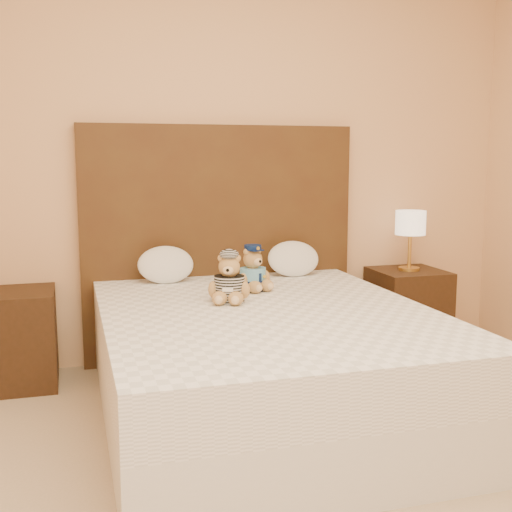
{
  "coord_description": "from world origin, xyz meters",
  "views": [
    {
      "loc": [
        -0.92,
        -1.78,
        1.29
      ],
      "look_at": [
        0.02,
        1.45,
        0.78
      ],
      "focal_mm": 45.0,
      "sensor_mm": 36.0,
      "label": 1
    }
  ],
  "objects_px": {
    "nightstand_left": "(15,339)",
    "pillow_right": "(293,257)",
    "pillow_left": "(166,263)",
    "nightstand_right": "(407,310)",
    "bed": "(266,362)",
    "teddy_prisoner": "(229,278)",
    "lamp": "(410,226)",
    "teddy_police": "(253,268)"
  },
  "relations": [
    {
      "from": "pillow_left",
      "to": "nightstand_right",
      "type": "bearing_deg",
      "value": -1.06
    },
    {
      "from": "bed",
      "to": "pillow_right",
      "type": "distance_m",
      "value": 1.02
    },
    {
      "from": "lamp",
      "to": "pillow_right",
      "type": "height_order",
      "value": "lamp"
    },
    {
      "from": "nightstand_right",
      "to": "pillow_left",
      "type": "height_order",
      "value": "pillow_left"
    },
    {
      "from": "nightstand_right",
      "to": "pillow_right",
      "type": "height_order",
      "value": "pillow_right"
    },
    {
      "from": "nightstand_right",
      "to": "pillow_right",
      "type": "xyz_separation_m",
      "value": [
        -0.81,
        0.03,
        0.39
      ]
    },
    {
      "from": "teddy_police",
      "to": "teddy_prisoner",
      "type": "height_order",
      "value": "same"
    },
    {
      "from": "teddy_prisoner",
      "to": "pillow_right",
      "type": "bearing_deg",
      "value": 68.04
    },
    {
      "from": "pillow_right",
      "to": "lamp",
      "type": "bearing_deg",
      "value": -2.11
    },
    {
      "from": "lamp",
      "to": "pillow_left",
      "type": "distance_m",
      "value": 1.64
    },
    {
      "from": "nightstand_right",
      "to": "lamp",
      "type": "distance_m",
      "value": 0.57
    },
    {
      "from": "teddy_police",
      "to": "teddy_prisoner",
      "type": "distance_m",
      "value": 0.32
    },
    {
      "from": "teddy_prisoner",
      "to": "pillow_left",
      "type": "relative_size",
      "value": 0.76
    },
    {
      "from": "nightstand_left",
      "to": "pillow_left",
      "type": "bearing_deg",
      "value": 1.97
    },
    {
      "from": "bed",
      "to": "teddy_prisoner",
      "type": "relative_size",
      "value": 7.76
    },
    {
      "from": "nightstand_left",
      "to": "teddy_police",
      "type": "bearing_deg",
      "value": -14.8
    },
    {
      "from": "nightstand_right",
      "to": "nightstand_left",
      "type": "bearing_deg",
      "value": 180.0
    },
    {
      "from": "pillow_left",
      "to": "bed",
      "type": "bearing_deg",
      "value": -65.49
    },
    {
      "from": "nightstand_left",
      "to": "nightstand_right",
      "type": "height_order",
      "value": "same"
    },
    {
      "from": "lamp",
      "to": "pillow_right",
      "type": "distance_m",
      "value": 0.83
    },
    {
      "from": "lamp",
      "to": "pillow_right",
      "type": "xyz_separation_m",
      "value": [
        -0.81,
        0.03,
        -0.18
      ]
    },
    {
      "from": "nightstand_left",
      "to": "teddy_police",
      "type": "height_order",
      "value": "teddy_police"
    },
    {
      "from": "bed",
      "to": "nightstand_left",
      "type": "xyz_separation_m",
      "value": [
        -1.25,
        0.8,
        -0.0
      ]
    },
    {
      "from": "nightstand_left",
      "to": "lamp",
      "type": "height_order",
      "value": "lamp"
    },
    {
      "from": "teddy_police",
      "to": "pillow_right",
      "type": "bearing_deg",
      "value": 23.02
    },
    {
      "from": "nightstand_right",
      "to": "teddy_prisoner",
      "type": "relative_size",
      "value": 2.14
    },
    {
      "from": "pillow_left",
      "to": "pillow_right",
      "type": "distance_m",
      "value": 0.82
    },
    {
      "from": "teddy_prisoner",
      "to": "pillow_left",
      "type": "height_order",
      "value": "teddy_prisoner"
    },
    {
      "from": "nightstand_right",
      "to": "pillow_right",
      "type": "bearing_deg",
      "value": 177.89
    },
    {
      "from": "nightstand_left",
      "to": "teddy_police",
      "type": "relative_size",
      "value": 2.14
    },
    {
      "from": "nightstand_left",
      "to": "pillow_right",
      "type": "relative_size",
      "value": 1.62
    },
    {
      "from": "bed",
      "to": "nightstand_right",
      "type": "distance_m",
      "value": 1.48
    },
    {
      "from": "teddy_police",
      "to": "teddy_prisoner",
      "type": "bearing_deg",
      "value": -149.99
    },
    {
      "from": "pillow_right",
      "to": "teddy_police",
      "type": "bearing_deg",
      "value": -135.07
    },
    {
      "from": "nightstand_left",
      "to": "teddy_police",
      "type": "distance_m",
      "value": 1.41
    },
    {
      "from": "nightstand_left",
      "to": "nightstand_right",
      "type": "xyz_separation_m",
      "value": [
        2.5,
        0.0,
        0.0
      ]
    },
    {
      "from": "bed",
      "to": "nightstand_left",
      "type": "distance_m",
      "value": 1.48
    },
    {
      "from": "nightstand_left",
      "to": "nightstand_right",
      "type": "bearing_deg",
      "value": 0.0
    },
    {
      "from": "pillow_left",
      "to": "pillow_right",
      "type": "xyz_separation_m",
      "value": [
        0.82,
        0.0,
        0.0
      ]
    },
    {
      "from": "nightstand_right",
      "to": "teddy_prisoner",
      "type": "bearing_deg",
      "value": -156.6
    },
    {
      "from": "teddy_police",
      "to": "pillow_right",
      "type": "relative_size",
      "value": 0.76
    },
    {
      "from": "pillow_left",
      "to": "lamp",
      "type": "bearing_deg",
      "value": -1.06
    }
  ]
}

